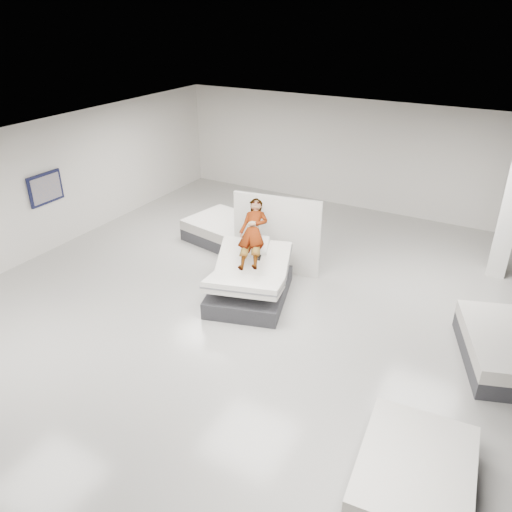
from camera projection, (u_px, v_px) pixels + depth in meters
name	position (u px, v px, depth m)	size (l,w,h in m)	color
room	(249.00, 249.00, 9.05)	(14.00, 14.04, 3.20)	#A4A29B
hero_bed	(250.00, 283.00, 10.40)	(2.00, 2.34, 1.17)	#343539
person	(253.00, 241.00, 10.30)	(0.59, 0.39, 1.61)	slate
remote	(259.00, 258.00, 10.03)	(0.05, 0.14, 0.03)	black
divider_panel	(276.00, 235.00, 11.26)	(2.02, 0.09, 1.83)	silver
flat_bed_right_near	(414.00, 476.00, 6.31)	(1.54, 1.96, 0.51)	#343539
flat_bed_left_far	(228.00, 231.00, 13.00)	(2.29, 1.89, 0.56)	#343539
column	(511.00, 209.00, 10.83)	(0.40, 0.40, 3.20)	silver
wall_poster	(46.00, 188.00, 12.02)	(0.06, 0.95, 0.75)	black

